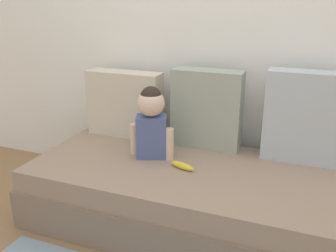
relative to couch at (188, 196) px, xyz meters
name	(u,v)px	position (x,y,z in m)	size (l,w,h in m)	color
ground_plane	(188,222)	(0.00, 0.00, -0.20)	(12.00, 12.00, 0.00)	#93704C
back_wall	(218,37)	(0.00, 0.59, 0.93)	(5.21, 0.10, 2.25)	white
couch	(188,196)	(0.00, 0.00, 0.00)	(2.01, 0.92, 0.40)	#826C5B
throw_pillow_left	(125,104)	(-0.62, 0.36, 0.44)	(0.56, 0.16, 0.48)	beige
throw_pillow_center	(207,109)	(0.00, 0.36, 0.47)	(0.47, 0.16, 0.54)	#99A393
throw_pillow_right	(304,117)	(0.62, 0.36, 0.49)	(0.48, 0.16, 0.57)	#B2BCC6
toddler	(151,120)	(-0.28, 0.07, 0.45)	(0.30, 0.19, 0.47)	#4C5B93
banana	(182,166)	(-0.03, -0.04, 0.22)	(0.17, 0.04, 0.04)	yellow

